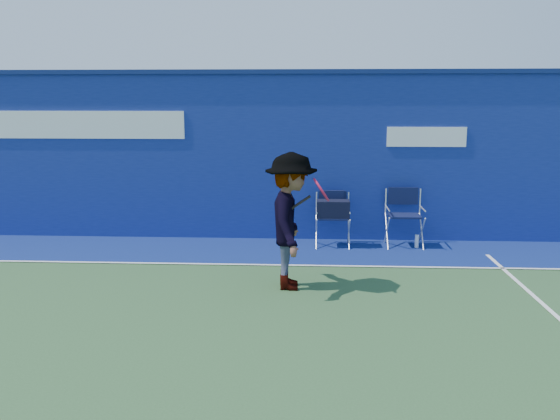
# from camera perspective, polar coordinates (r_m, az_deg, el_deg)

# --- Properties ---
(ground) EXTENTS (80.00, 80.00, 0.00)m
(ground) POSITION_cam_1_polar(r_m,az_deg,el_deg) (6.45, -11.46, -13.00)
(ground) COLOR #2E512B
(ground) RESTS_ON ground
(stadium_wall) EXTENTS (24.00, 0.50, 3.08)m
(stadium_wall) POSITION_cam_1_polar(r_m,az_deg,el_deg) (11.07, -5.10, 5.35)
(stadium_wall) COLOR navy
(stadium_wall) RESTS_ON ground
(out_of_bounds_strip) EXTENTS (24.00, 1.80, 0.01)m
(out_of_bounds_strip) POSITION_cam_1_polar(r_m,az_deg,el_deg) (10.26, -5.80, -3.87)
(out_of_bounds_strip) COLOR navy
(out_of_bounds_strip) RESTS_ON ground
(court_lines) EXTENTS (24.00, 12.00, 0.01)m
(court_lines) POSITION_cam_1_polar(r_m,az_deg,el_deg) (6.98, -10.23, -10.97)
(court_lines) COLOR white
(court_lines) RESTS_ON out_of_bounds_strip
(directors_chair_left) EXTENTS (0.57, 0.53, 0.96)m
(directors_chair_left) POSITION_cam_1_polar(r_m,az_deg,el_deg) (10.45, 5.09, -1.30)
(directors_chair_left) COLOR silver
(directors_chair_left) RESTS_ON ground
(directors_chair_right) EXTENTS (0.61, 0.54, 1.02)m
(directors_chair_right) POSITION_cam_1_polar(r_m,az_deg,el_deg) (10.65, 11.86, -1.76)
(directors_chair_right) COLOR silver
(directors_chair_right) RESTS_ON ground
(water_bottle) EXTENTS (0.07, 0.07, 0.24)m
(water_bottle) POSITION_cam_1_polar(r_m,az_deg,el_deg) (10.61, 13.03, -2.96)
(water_bottle) COLOR white
(water_bottle) RESTS_ON ground
(tennis_player) EXTENTS (0.89, 1.22, 1.87)m
(tennis_player) POSITION_cam_1_polar(r_m,az_deg,el_deg) (8.03, 1.08, -1.07)
(tennis_player) COLOR #EA4738
(tennis_player) RESTS_ON ground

